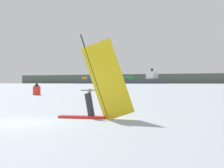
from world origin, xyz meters
The scene contains 4 objects.
ground_plane centered at (0.00, 0.00, 0.00)m, with size 4000.00×4000.00×0.00m, color #9EA8B2.
windsurfer centered at (2.09, 2.92, 1.11)m, with size 3.69×0.94×4.15m.
cargo_ship centered at (-287.28, 692.72, 7.00)m, with size 202.42×48.09×30.19m.
channel_buoy centered at (-19.98, 29.02, 0.75)m, with size 1.05×1.05×1.72m.
Camera 1 is at (9.83, -12.64, 1.70)m, focal length 58.85 mm.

